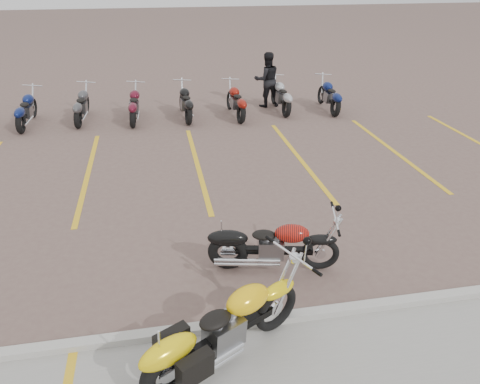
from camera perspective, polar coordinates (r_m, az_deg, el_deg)
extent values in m
plane|color=#6D574D|center=(8.50, -2.33, -7.10)|extent=(100.00, 100.00, 0.00)
cube|color=#ADAAA3|center=(6.89, 0.25, -15.72)|extent=(60.00, 0.18, 0.12)
torus|color=black|center=(6.69, 4.24, -14.02)|extent=(0.69, 0.46, 0.72)
torus|color=black|center=(5.93, -8.77, -20.86)|extent=(0.76, 0.54, 0.77)
cube|color=black|center=(6.21, -1.76, -16.89)|extent=(1.33, 0.82, 0.11)
cube|color=slate|center=(6.14, -2.19, -16.66)|extent=(0.57, 0.52, 0.38)
ellipsoid|color=yellow|center=(6.10, 0.55, -12.86)|extent=(0.74, 0.63, 0.33)
ellipsoid|color=black|center=(5.89, -3.39, -15.20)|extent=(0.52, 0.47, 0.13)
torus|color=black|center=(7.94, 9.68, -7.43)|extent=(0.65, 0.24, 0.64)
torus|color=black|center=(7.87, -1.45, -7.34)|extent=(0.70, 0.31, 0.68)
cube|color=black|center=(7.84, 4.15, -7.06)|extent=(1.27, 0.39, 0.10)
cube|color=slate|center=(7.80, 3.80, -6.69)|extent=(0.47, 0.38, 0.33)
ellipsoid|color=black|center=(7.67, 6.30, -4.86)|extent=(0.62, 0.43, 0.29)
ellipsoid|color=black|center=(7.66, 2.90, -5.08)|extent=(0.43, 0.33, 0.12)
imported|color=black|center=(16.88, 3.30, 13.51)|extent=(0.97, 0.78, 1.89)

